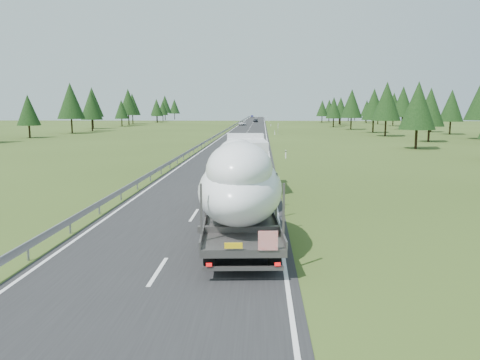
{
  "coord_description": "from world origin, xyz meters",
  "views": [
    {
      "loc": [
        3.73,
        -25.02,
        5.84
      ],
      "look_at": [
        2.6,
        -1.29,
        2.19
      ],
      "focal_mm": 35.0,
      "sensor_mm": 36.0,
      "label": 1
    }
  ],
  "objects_px": {
    "boat_truck": "(241,173)",
    "distant_car_blue": "(252,116)",
    "distant_car_dark": "(256,121)",
    "distant_van": "(242,123)",
    "highway_sign": "(278,127)"
  },
  "relations": [
    {
      "from": "distant_van",
      "to": "distant_car_blue",
      "type": "distance_m",
      "value": 147.13
    },
    {
      "from": "highway_sign",
      "to": "distant_van",
      "type": "bearing_deg",
      "value": 100.02
    },
    {
      "from": "boat_truck",
      "to": "distant_car_blue",
      "type": "height_order",
      "value": "boat_truck"
    },
    {
      "from": "distant_car_dark",
      "to": "distant_car_blue",
      "type": "distance_m",
      "value": 111.39
    },
    {
      "from": "distant_car_dark",
      "to": "distant_car_blue",
      "type": "height_order",
      "value": "distant_car_dark"
    },
    {
      "from": "boat_truck",
      "to": "distant_van",
      "type": "xyz_separation_m",
      "value": [
        -5.86,
        139.73,
        -1.68
      ]
    },
    {
      "from": "distant_car_blue",
      "to": "highway_sign",
      "type": "bearing_deg",
      "value": -91.89
    },
    {
      "from": "highway_sign",
      "to": "distant_car_dark",
      "type": "bearing_deg",
      "value": 93.82
    },
    {
      "from": "distant_car_dark",
      "to": "distant_car_blue",
      "type": "bearing_deg",
      "value": 96.25
    },
    {
      "from": "distant_van",
      "to": "distant_car_blue",
      "type": "relative_size",
      "value": 1.26
    },
    {
      "from": "distant_van",
      "to": "distant_car_blue",
      "type": "bearing_deg",
      "value": 88.34
    },
    {
      "from": "boat_truck",
      "to": "distant_van",
      "type": "bearing_deg",
      "value": 92.4
    },
    {
      "from": "boat_truck",
      "to": "distant_car_dark",
      "type": "bearing_deg",
      "value": 90.57
    },
    {
      "from": "distant_van",
      "to": "distant_car_dark",
      "type": "height_order",
      "value": "distant_van"
    },
    {
      "from": "boat_truck",
      "to": "distant_car_blue",
      "type": "bearing_deg",
      "value": 91.14
    }
  ]
}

